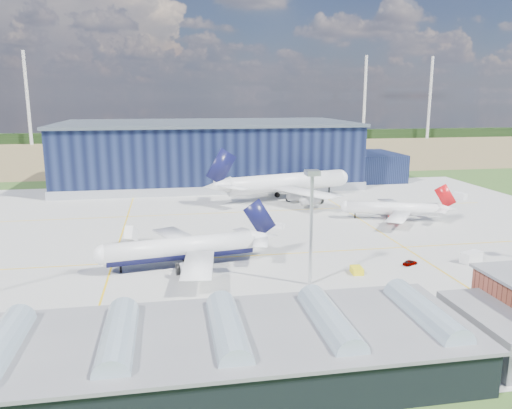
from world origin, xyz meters
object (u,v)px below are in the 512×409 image
(gse_tug_c, at_px, (298,195))
(airstair, at_px, (131,238))
(airliner_red, at_px, (392,202))
(gse_van_b, at_px, (460,196))
(light_mast_center, at_px, (312,209))
(airliner_navy, at_px, (181,237))
(gse_tug_b, at_px, (357,270))
(car_a, at_px, (410,263))
(gse_van_c, at_px, (471,257))
(car_b, at_px, (427,314))
(airliner_widebody, at_px, (287,173))
(gse_cart_b, at_px, (279,226))
(hangar, at_px, (214,155))

(gse_tug_c, height_order, airstair, airstair)
(airliner_red, distance_m, gse_van_b, 45.98)
(light_mast_center, relative_size, airliner_navy, 0.55)
(gse_tug_b, distance_m, gse_tug_c, 82.36)
(airliner_navy, height_order, car_a, airliner_navy)
(gse_tug_c, bearing_deg, gse_van_c, -84.51)
(light_mast_center, bearing_deg, gse_van_c, 9.72)
(airstair, bearing_deg, car_b, -31.99)
(airliner_red, xyz_separation_m, gse_van_b, (38.24, 25.13, -4.43))
(gse_van_b, distance_m, car_a, 82.98)
(gse_tug_b, bearing_deg, light_mast_center, -154.45)
(airliner_widebody, distance_m, gse_tug_b, 79.16)
(gse_tug_b, distance_m, gse_cart_b, 40.27)
(gse_tug_c, bearing_deg, airliner_navy, -130.65)
(gse_tug_b, xyz_separation_m, airstair, (-48.24, 30.16, 0.93))
(airliner_navy, xyz_separation_m, car_a, (49.94, -8.05, -6.14))
(gse_cart_b, height_order, car_a, car_a)
(hangar, xyz_separation_m, airliner_red, (46.22, -78.02, -6.02))
(airliner_widebody, xyz_separation_m, airstair, (-52.09, -48.42, -7.92))
(airliner_widebody, bearing_deg, gse_cart_b, -122.84)
(gse_tug_b, relative_size, gse_van_b, 0.65)
(airliner_red, height_order, car_a, airliner_red)
(light_mast_center, distance_m, airliner_navy, 30.43)
(airliner_navy, bearing_deg, light_mast_center, 139.14)
(hangar, xyz_separation_m, gse_van_b, (84.46, -52.89, -10.45))
(gse_van_b, height_order, gse_tug_c, gse_van_b)
(hangar, xyz_separation_m, airliner_widebody, (22.55, -41.88, -2.06))
(gse_cart_b, relative_size, car_b, 0.78)
(airstair, bearing_deg, airliner_widebody, 56.14)
(airliner_red, relative_size, gse_van_b, 6.75)
(car_b, bearing_deg, gse_van_b, -45.51)
(gse_cart_b, xyz_separation_m, car_a, (21.50, -36.51, 0.01))
(light_mast_center, height_order, airliner_widebody, light_mast_center)
(gse_cart_b, bearing_deg, car_a, -116.54)
(gse_tug_c, bearing_deg, car_b, -100.88)
(hangar, relative_size, gse_cart_b, 50.26)
(airliner_red, xyz_separation_m, gse_tug_b, (-27.52, -42.44, -4.88))
(airliner_widebody, relative_size, gse_tug_c, 16.42)
(gse_van_c, distance_m, airstair, 81.24)
(hangar, xyz_separation_m, airliner_navy, (-17.59, -109.42, -4.84))
(airliner_widebody, xyz_separation_m, gse_tug_c, (5.06, 3.30, -8.78))
(gse_van_b, xyz_separation_m, gse_cart_b, (-73.61, -28.06, -0.54))
(hangar, height_order, airliner_red, hangar)
(gse_tug_b, bearing_deg, airstair, 152.85)
(airstair, height_order, car_a, airstair)
(airliner_widebody, height_order, gse_tug_c, airliner_widebody)
(hangar, height_order, airstair, hangar)
(airliner_red, xyz_separation_m, car_b, (-23.66, -64.78, -4.99))
(airliner_red, bearing_deg, gse_tug_c, -44.72)
(gse_tug_c, bearing_deg, car_a, -94.67)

